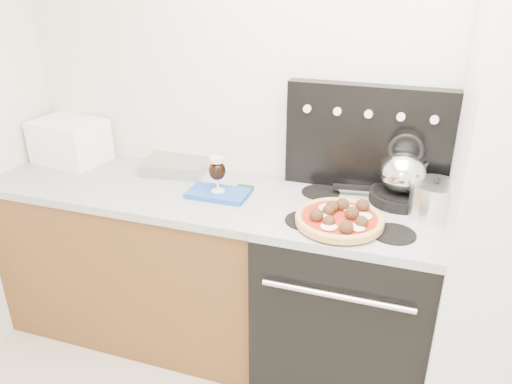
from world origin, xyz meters
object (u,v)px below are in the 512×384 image
at_px(tea_kettle, 403,168).
at_px(stove_body, 346,301).
at_px(base_cabinet, 145,260).
at_px(oven_mitt, 218,193).
at_px(toaster_oven, 70,141).
at_px(skillet, 400,197).
at_px(beer_glass, 217,174).
at_px(pizza_pan, 339,224).
at_px(pizza, 339,217).
at_px(stock_pot, 433,201).

bearing_deg(tea_kettle, stove_body, -144.90).
xyz_separation_m(base_cabinet, oven_mitt, (0.46, -0.02, 0.48)).
bearing_deg(oven_mitt, base_cabinet, 177.40).
xyz_separation_m(toaster_oven, skillet, (1.78, -0.01, -0.07)).
distance_m(stove_body, oven_mitt, 0.80).
distance_m(skillet, tea_kettle, 0.14).
xyz_separation_m(oven_mitt, skillet, (0.83, 0.17, 0.03)).
bearing_deg(base_cabinet, beer_glass, -2.60).
relative_size(base_cabinet, oven_mitt, 5.06).
xyz_separation_m(oven_mitt, pizza_pan, (0.60, -0.15, 0.01)).
relative_size(oven_mitt, tea_kettle, 1.25).
xyz_separation_m(base_cabinet, skillet, (1.29, 0.14, 0.51)).
bearing_deg(stove_body, pizza_pan, -106.65).
bearing_deg(tea_kettle, toaster_oven, 171.60).
height_order(toaster_oven, pizza, toaster_oven).
bearing_deg(toaster_oven, pizza_pan, -3.70).
height_order(stove_body, tea_kettle, tea_kettle).
distance_m(beer_glass, tea_kettle, 0.85).
distance_m(beer_glass, skillet, 0.85).
bearing_deg(stove_body, beer_glass, 179.63).
bearing_deg(pizza_pan, pizza, 180.00).
bearing_deg(stock_pot, tea_kettle, 144.07).
distance_m(stove_body, pizza, 0.54).
bearing_deg(pizza_pan, stock_pot, 29.97).
relative_size(oven_mitt, beer_glass, 1.64).
height_order(base_cabinet, toaster_oven, toaster_oven).
xyz_separation_m(base_cabinet, stove_body, (1.10, -0.02, 0.01)).
bearing_deg(skillet, pizza, -125.57).
bearing_deg(pizza, pizza_pan, 0.00).
distance_m(base_cabinet, skillet, 1.39).
height_order(oven_mitt, pizza, pizza).
relative_size(toaster_oven, pizza, 1.01).
height_order(base_cabinet, beer_glass, beer_glass).
relative_size(base_cabinet, tea_kettle, 6.32).
relative_size(pizza_pan, skillet, 1.22).
height_order(oven_mitt, beer_glass, beer_glass).
xyz_separation_m(beer_glass, pizza_pan, (0.60, -0.15, -0.09)).
distance_m(pizza, skillet, 0.38).
height_order(beer_glass, pizza, beer_glass).
xyz_separation_m(skillet, stock_pot, (0.14, -0.10, 0.05)).
bearing_deg(stove_body, oven_mitt, 179.63).
relative_size(base_cabinet, stock_pot, 7.28).
xyz_separation_m(toaster_oven, stock_pot, (1.92, -0.11, -0.02)).
distance_m(base_cabinet, stove_body, 1.11).
height_order(skillet, stock_pot, stock_pot).
bearing_deg(toaster_oven, pizza, -3.70).
xyz_separation_m(oven_mitt, tea_kettle, (0.83, 0.17, 0.17)).
distance_m(pizza, tea_kettle, 0.40).
bearing_deg(stove_body, pizza, -106.65).
bearing_deg(skillet, toaster_oven, 179.80).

